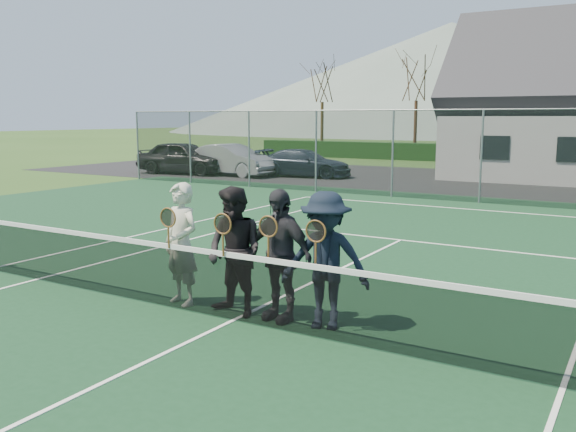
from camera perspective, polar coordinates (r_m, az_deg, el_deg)
name	(u,v)px	position (r m, az deg, el deg)	size (l,w,h in m)	color
ground	(518,185)	(26.98, 20.69, 2.76)	(220.00, 220.00, 0.00)	#2B4C1B
court_surface	(233,321)	(8.42, -5.13, -9.79)	(30.00, 30.00, 0.02)	#14381E
tarmac_carpark	(424,180)	(27.96, 12.60, 3.35)	(40.00, 12.00, 0.01)	black
hedge_row	(558,156)	(38.77, 23.96, 5.16)	(40.00, 1.20, 1.10)	black
hill_west	(449,79)	(105.87, 14.87, 12.28)	(110.00, 110.00, 18.00)	slate
car_a	(184,157)	(30.42, -9.73, 5.42)	(1.91, 4.75, 1.62)	black
car_b	(232,160)	(29.27, -5.30, 5.24)	(1.58, 4.53, 1.49)	#92959A
car_c	(304,163)	(28.52, 1.53, 4.96)	(1.80, 4.42, 1.28)	#17202F
court_markings	(233,320)	(8.42, -5.13, -9.70)	(11.03, 23.83, 0.01)	white
tennis_net	(233,284)	(8.26, -5.18, -6.32)	(11.68, 0.08, 1.10)	slate
perimeter_fence	(481,156)	(20.51, 17.63, 5.36)	(30.07, 0.07, 3.02)	slate
tree_a	(322,74)	(44.64, 3.25, 13.10)	(3.20, 3.20, 7.77)	#382714
tree_b	(417,70)	(41.85, 12.00, 13.18)	(3.20, 3.20, 7.77)	#372014
player_a	(181,244)	(9.03, -9.95, -2.59)	(0.74, 0.57, 1.80)	beige
player_b	(235,252)	(8.43, -4.98, -3.34)	(0.98, 0.82, 1.80)	black
player_c	(279,255)	(8.20, -0.83, -3.65)	(1.11, 0.60, 1.80)	#27272D
player_d	(325,261)	(7.89, 3.52, -4.18)	(1.29, 0.94, 1.80)	black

